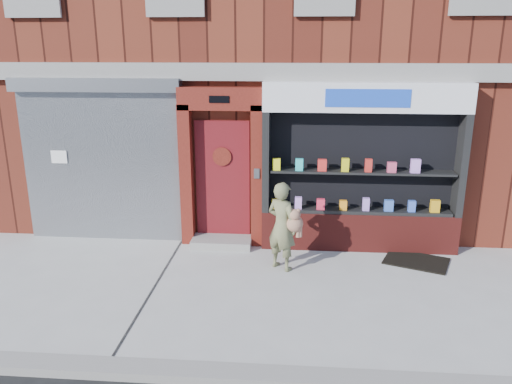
# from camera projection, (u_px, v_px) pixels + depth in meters

# --- Properties ---
(ground) EXTENTS (80.00, 80.00, 0.00)m
(ground) POSITION_uv_depth(u_px,v_px,m) (254.00, 290.00, 7.61)
(ground) COLOR #9E9E99
(ground) RESTS_ON ground
(curb) EXTENTS (60.00, 0.30, 0.12)m
(curb) POSITION_uv_depth(u_px,v_px,m) (238.00, 375.00, 5.54)
(curb) COLOR gray
(curb) RESTS_ON ground
(building) EXTENTS (12.00, 8.16, 8.00)m
(building) POSITION_uv_depth(u_px,v_px,m) (275.00, 28.00, 12.22)
(building) COLOR #4C1A11
(building) RESTS_ON ground
(shutter_bay) EXTENTS (3.10, 0.30, 3.04)m
(shutter_bay) POSITION_uv_depth(u_px,v_px,m) (101.00, 151.00, 9.21)
(shutter_bay) COLOR gray
(shutter_bay) RESTS_ON ground
(red_door_bay) EXTENTS (1.52, 0.58, 2.90)m
(red_door_bay) POSITION_uv_depth(u_px,v_px,m) (222.00, 168.00, 9.04)
(red_door_bay) COLOR #49120C
(red_door_bay) RESTS_ON ground
(pharmacy_bay) EXTENTS (3.50, 0.41, 3.00)m
(pharmacy_bay) POSITION_uv_depth(u_px,v_px,m) (361.00, 176.00, 8.82)
(pharmacy_bay) COLOR maroon
(pharmacy_bay) RESTS_ON ground
(woman) EXTENTS (0.67, 0.60, 1.49)m
(woman) POSITION_uv_depth(u_px,v_px,m) (283.00, 226.00, 8.14)
(woman) COLOR #696A46
(woman) RESTS_ON ground
(doormat) EXTENTS (1.23, 1.06, 0.03)m
(doormat) POSITION_uv_depth(u_px,v_px,m) (416.00, 261.00, 8.60)
(doormat) COLOR black
(doormat) RESTS_ON ground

